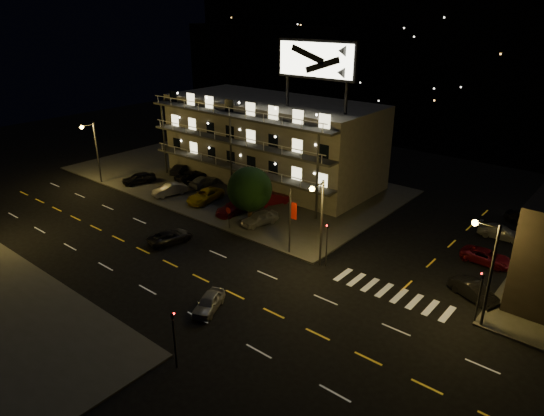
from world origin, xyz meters
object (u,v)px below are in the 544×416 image
Objects in this scene: lot_car_7 at (203,181)px; side_car_0 at (474,291)px; lot_car_2 at (205,196)px; tree at (249,190)px; lot_car_4 at (260,218)px; road_car_east at (209,302)px; road_car_west at (170,237)px.

lot_car_7 is 35.62m from side_car_0.
tree is at bearing -15.63° from lot_car_2.
tree is at bearing 114.26° from side_car_0.
lot_car_4 is (1.08, 0.32, -2.92)m from tree.
road_car_east is 12.49m from road_car_west.
lot_car_4 is at bearing 94.24° from road_car_east.
lot_car_4 is at bearing -12.70° from lot_car_2.
tree is 9.34m from road_car_west.
tree reaches higher than side_car_0.
tree reaches higher than road_car_west.
tree is at bearing 98.19° from road_car_east.
side_car_0 is 0.93× the size of road_car_west.
road_car_east is (-14.91, -14.33, -0.05)m from side_car_0.
side_car_0 is (35.38, -4.11, -0.11)m from lot_car_7.
road_car_west is (9.27, -12.92, -0.17)m from lot_car_7.
lot_car_7 is at bearing 106.26° from side_car_0.
lot_car_4 is at bearing 16.58° from tree.
lot_car_2 is 1.23× the size of side_car_0.
road_car_east is at bearing 128.10° from lot_car_7.
tree is 16.34m from road_car_east.
road_car_west is (5.17, -9.45, -0.24)m from lot_car_2.
lot_car_4 is (9.25, -0.87, 0.01)m from lot_car_2.
lot_car_4 reaches higher than road_car_east.
lot_car_7 is at bearing 132.40° from lot_car_2.
lot_car_7 is at bearing -41.87° from road_car_west.
side_car_0 is (22.04, 0.24, -0.19)m from lot_car_4.
road_car_west is at bearing -68.64° from lot_car_2.
tree is 1.22× the size of lot_car_2.
side_car_0 reaches higher than road_car_west.
lot_car_2 is 1.37× the size of road_car_east.
road_car_east is (16.37, -14.97, -0.22)m from lot_car_2.
lot_car_2 reaches higher than road_car_west.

